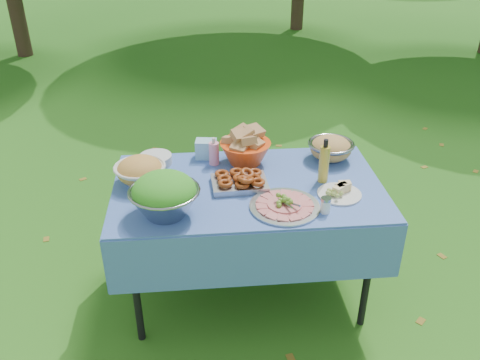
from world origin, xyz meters
name	(u,v)px	position (x,y,z in m)	size (l,w,h in m)	color
ground	(247,291)	(0.00, 0.00, 0.00)	(80.00, 80.00, 0.00)	#0C3B0A
picnic_table	(248,242)	(0.00, 0.00, 0.38)	(1.46, 0.86, 0.76)	#7BA3ED
salad_bowl	(164,195)	(-0.44, -0.25, 0.87)	(0.34, 0.34, 0.23)	#92939A
pasta_bowl_white	(140,170)	(-0.58, 0.08, 0.84)	(0.27, 0.27, 0.15)	silver
plate_stack	(156,159)	(-0.51, 0.30, 0.79)	(0.19, 0.19, 0.05)	silver
wipes_box	(206,149)	(-0.21, 0.36, 0.82)	(0.12, 0.09, 0.11)	#93D1EA
sanitizer_bottle	(214,151)	(-0.17, 0.27, 0.84)	(0.06, 0.06, 0.17)	pink
bread_bowl	(245,147)	(0.01, 0.27, 0.86)	(0.30, 0.30, 0.20)	#EF4A14
pasta_bowl_steel	(331,148)	(0.52, 0.27, 0.83)	(0.27, 0.27, 0.14)	#92939A
fried_tray	(239,181)	(-0.05, -0.01, 0.80)	(0.30, 0.21, 0.07)	#A9A9AE
charcuterie_platter	(285,201)	(0.16, -0.24, 0.80)	(0.36, 0.36, 0.08)	#ADB0B5
oil_bottle	(324,161)	(0.41, 0.01, 0.89)	(0.06, 0.06, 0.25)	gold
cheese_plate	(340,190)	(0.47, -0.14, 0.79)	(0.23, 0.23, 0.06)	silver
shaker	(326,205)	(0.35, -0.30, 0.80)	(0.05, 0.05, 0.08)	white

